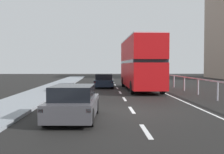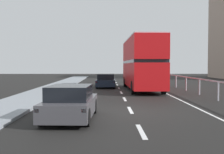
% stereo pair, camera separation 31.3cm
% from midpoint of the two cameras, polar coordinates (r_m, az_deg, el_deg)
% --- Properties ---
extents(ground_plane, '(73.66, 120.00, 0.10)m').
position_cam_midpoint_polar(ground_plane, '(13.46, 3.40, -6.98)').
color(ground_plane, black).
extents(near_sidewalk_kerb, '(2.71, 80.00, 0.14)m').
position_cam_midpoint_polar(near_sidewalk_kerb, '(14.20, -21.57, -6.16)').
color(near_sidewalk_kerb, gray).
rests_on(near_sidewalk_kerb, ground).
extents(lane_paint_markings, '(3.52, 46.00, 0.01)m').
position_cam_midpoint_polar(lane_paint_markings, '(21.80, 6.90, -3.29)').
color(lane_paint_markings, silver).
rests_on(lane_paint_markings, ground).
extents(bridge_side_railing, '(0.10, 42.00, 1.19)m').
position_cam_midpoint_polar(bridge_side_railing, '(23.27, 15.05, -0.64)').
color(bridge_side_railing, '#B8B4C0').
rests_on(bridge_side_railing, ground).
extents(double_decker_bus_red, '(2.66, 10.47, 4.45)m').
position_cam_midpoint_polar(double_decker_bus_red, '(24.78, 5.28, 2.88)').
color(double_decker_bus_red, red).
rests_on(double_decker_bus_red, ground).
extents(hatchback_car_near, '(1.93, 4.24, 1.35)m').
position_cam_midpoint_polar(hatchback_car_near, '(11.39, -8.46, -5.14)').
color(hatchback_car_near, '#49484D').
rests_on(hatchback_car_near, ground).
extents(sedan_car_ahead, '(1.92, 4.29, 1.33)m').
position_cam_midpoint_polar(sedan_car_ahead, '(27.60, -1.90, -0.77)').
color(sedan_car_ahead, '#17202F').
rests_on(sedan_car_ahead, ground).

